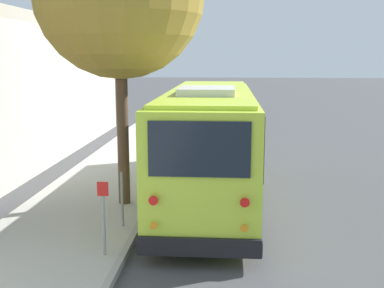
{
  "coord_description": "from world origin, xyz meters",
  "views": [
    {
      "loc": [
        -13.46,
        -0.57,
        4.01
      ],
      "look_at": [
        1.36,
        0.53,
        1.3
      ],
      "focal_mm": 45.0,
      "sensor_mm": 36.0,
      "label": 1
    }
  ],
  "objects": [
    {
      "name": "sidewalk_slab",
      "position": [
        0.0,
        3.19,
        0.07
      ],
      "size": [
        80.0,
        3.31,
        0.15
      ],
      "primitive_type": "cube",
      "color": "#B2AFA8",
      "rests_on": "ground"
    },
    {
      "name": "sign_post_far",
      "position": [
        -3.01,
        1.81,
        0.79
      ],
      "size": [
        0.06,
        0.06,
        1.28
      ],
      "color": "gray",
      "rests_on": "sidewalk_slab"
    },
    {
      "name": "curb_strip",
      "position": [
        0.0,
        1.47,
        0.07
      ],
      "size": [
        80.0,
        0.14,
        0.15
      ],
      "primitive_type": "cube",
      "color": "#9D9A94",
      "rests_on": "ground"
    },
    {
      "name": "parked_sedan_blue",
      "position": [
        18.59,
        0.3,
        0.59
      ],
      "size": [
        4.52,
        1.89,
        1.28
      ],
      "rotation": [
        0.0,
        0.0,
        -0.03
      ],
      "color": "navy",
      "rests_on": "ground"
    },
    {
      "name": "shuttle_bus",
      "position": [
        -0.11,
        -0.07,
        1.76
      ],
      "size": [
        9.79,
        2.58,
        3.28
      ],
      "rotation": [
        0.0,
        0.0,
        -0.0
      ],
      "color": "#BCDB38",
      "rests_on": "ground"
    },
    {
      "name": "fire_hydrant",
      "position": [
        6.36,
        2.01,
        0.55
      ],
      "size": [
        0.22,
        0.22,
        0.81
      ],
      "color": "#99999E",
      "rests_on": "sidewalk_slab"
    },
    {
      "name": "sign_post_near",
      "position": [
        -4.65,
        1.81,
        0.92
      ],
      "size": [
        0.06,
        0.22,
        1.49
      ],
      "color": "gray",
      "rests_on": "sidewalk_slab"
    },
    {
      "name": "ground_plane",
      "position": [
        0.0,
        0.0,
        0.0
      ],
      "size": [
        160.0,
        160.0,
        0.0
      ],
      "primitive_type": "plane",
      "color": "#474749"
    },
    {
      "name": "parked_sedan_silver",
      "position": [
        11.41,
        0.55,
        0.59
      ],
      "size": [
        4.31,
        1.82,
        1.28
      ],
      "rotation": [
        0.0,
        0.0,
        0.04
      ],
      "color": "#A8AAAF",
      "rests_on": "ground"
    }
  ]
}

